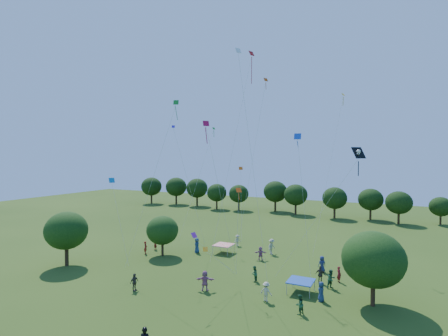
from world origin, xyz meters
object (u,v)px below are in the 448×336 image
tent_red_stripe (224,245)px  near_tree_east (373,259)px  tent_blue (301,281)px  red_high_kite (244,93)px  pirate_kite (356,156)px  near_tree_north (162,230)px  near_tree_west (66,231)px

tent_red_stripe → near_tree_east: bearing=-25.3°
tent_blue → red_high_kite: red_high_kite is taller
tent_blue → pirate_kite: pirate_kite is taller
tent_red_stripe → red_high_kite: (3.80, -2.41, 18.24)m
near_tree_north → near_tree_east: 24.28m
near_tree_east → red_high_kite: (-13.86, 5.93, 15.46)m
near_tree_east → tent_red_stripe: 19.73m
near_tree_west → near_tree_east: bearing=7.0°
near_tree_west → near_tree_north: 10.71m
near_tree_north → near_tree_east: near_tree_east is taller
near_tree_east → pirate_kite: bearing=-145.8°
near_tree_west → red_high_kite: bearing=29.5°
tent_red_stripe → tent_blue: 14.35m
tent_blue → pirate_kite: bearing=-12.4°
tent_blue → pirate_kite: 12.05m
near_tree_east → pirate_kite: (-1.33, -0.91, 8.33)m
tent_red_stripe → pirate_kite: pirate_kite is taller
near_tree_west → red_high_kite: 25.04m
tent_blue → red_high_kite: bearing=143.8°
near_tree_north → pirate_kite: 24.84m
near_tree_west → pirate_kite: size_ratio=0.52×
pirate_kite → red_high_kite: (-12.53, 6.84, 7.13)m
near_tree_north → near_tree_east: size_ratio=0.80×
near_tree_north → near_tree_west: bearing=-132.1°
pirate_kite → tent_blue: bearing=167.6°
tent_blue → red_high_kite: 20.73m
pirate_kite → tent_red_stripe: bearing=150.5°
near_tree_north → pirate_kite: pirate_kite is taller
tent_red_stripe → red_high_kite: 18.78m
near_tree_north → tent_red_stripe: near_tree_north is taller
pirate_kite → red_high_kite: red_high_kite is taller
tent_red_stripe → red_high_kite: red_high_kite is taller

